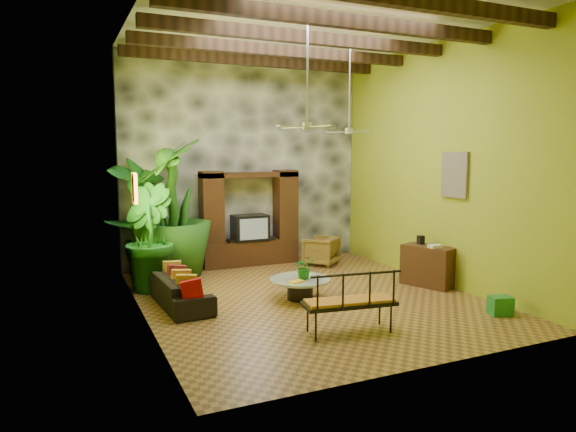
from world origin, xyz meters
name	(u,v)px	position (x,y,z in m)	size (l,w,h in m)	color
ground	(307,297)	(0.00, 0.00, 0.00)	(7.00, 7.00, 0.00)	brown
ceiling	(308,25)	(0.00, 0.00, 5.00)	(6.00, 7.00, 0.02)	silver
back_wall	(244,162)	(0.00, 3.50, 2.50)	(6.00, 0.02, 5.00)	#A0B028
left_wall	(140,168)	(-3.00, 0.00, 2.50)	(0.02, 7.00, 5.00)	#A0B028
right_wall	(436,164)	(3.00, 0.00, 2.50)	(0.02, 7.00, 5.00)	#A0B028
stone_accent_wall	(245,162)	(0.00, 3.44, 2.50)	(5.98, 0.10, 4.98)	#323539
ceiling_beams	(308,38)	(0.00, 0.00, 4.78)	(5.95, 5.36, 0.22)	#341E10
entertainment_center	(250,226)	(0.00, 3.14, 0.97)	(2.40, 0.55, 2.30)	#331B0E
ceiling_fan_front	(307,114)	(-0.20, -0.40, 3.40)	(1.28, 1.28, 1.86)	#B7B7BC
ceiling_fan_back	(349,121)	(1.60, 1.20, 3.40)	(1.28, 1.28, 1.86)	#B7B7BC
wall_art_mask	(135,188)	(-2.96, 1.00, 2.10)	(0.06, 0.32, 0.55)	gold
wall_art_painting	(455,175)	(2.96, -0.60, 2.30)	(0.06, 0.70, 0.90)	#244F85
sofa	(181,292)	(-2.30, 0.39, 0.27)	(1.83, 0.72, 0.53)	black
wicker_armchair	(321,251)	(1.58, 2.41, 0.34)	(0.74, 0.76, 0.69)	olive
tall_plant_a	(142,214)	(-2.54, 3.15, 1.37)	(1.45, 0.98, 2.74)	#185D19
tall_plant_b	(147,237)	(-2.65, 1.82, 1.07)	(1.18, 0.95, 2.14)	#195F1D
tall_plant_c	(172,209)	(-1.99, 2.63, 1.52)	(1.70, 1.70, 3.04)	#235917
coffee_table	(300,286)	(-0.17, -0.08, 0.26)	(1.15, 1.15, 0.40)	black
centerpiece_plant	(304,267)	(-0.10, -0.09, 0.61)	(0.39, 0.33, 0.43)	#1C671B
yellow_tray	(296,282)	(-0.36, -0.30, 0.41)	(0.26, 0.19, 0.03)	#F1AB1A
iron_bench	(352,299)	(-0.24, -2.05, 0.54)	(1.48, 0.71, 0.57)	black
side_console	(428,266)	(2.65, -0.26, 0.42)	(0.47, 1.04, 0.83)	#31200F
green_bin	(500,306)	(2.54, -2.29, 0.16)	(0.36, 0.27, 0.32)	#1C6C39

